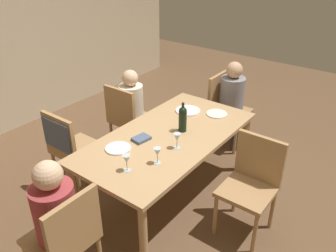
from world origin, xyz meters
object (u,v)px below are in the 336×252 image
Objects in this scene: wine_glass_centre at (157,152)px; wine_glass_near_right at (177,138)px; wine_bottle_tall_green at (183,118)px; chair_near at (252,180)px; dining_table at (168,142)px; chair_left_end at (67,236)px; chair_right_end at (225,105)px; person_woman_host at (133,105)px; dinner_plate_host at (118,148)px; person_man_bearded at (54,217)px; chair_far_right at (127,116)px; dinner_plate_guest_left at (188,111)px; person_man_guest at (234,99)px; dinner_plate_guest_right at (217,114)px; wine_glass_near_left at (127,160)px; chair_far_left at (67,142)px.

wine_glass_centre and wine_glass_near_right have the same top height.
wine_bottle_tall_green is 0.61m from wine_glass_centre.
chair_near is 0.87m from wine_bottle_tall_green.
dining_table is 2.05× the size of chair_near.
chair_left_end is 2.65m from chair_right_end.
person_woman_host reaches higher than wine_glass_centre.
wine_bottle_tall_green is 0.70m from dinner_plate_host.
wine_glass_centre is at bearing -15.09° from person_man_bearded.
chair_far_right reaches higher than wine_glass_centre.
dinner_plate_guest_left is (0.55, 0.14, 0.08)m from dining_table.
dinner_plate_guest_left is (-0.77, 0.17, 0.09)m from person_man_guest.
chair_left_end is at bearing 1.33° from person_man_guest.
dinner_plate_guest_right is at bearing -17.62° from dinner_plate_host.
dinner_plate_host and dinner_plate_guest_right have the same top height.
dining_table is at bearing 7.01° from wine_glass_near_left.
chair_far_right reaches higher than wine_glass_near_right.
chair_right_end is at bearing 3.77° from chair_left_end.
dining_table is at bearing 157.93° from wine_bottle_tall_green.
chair_left_end is 1.23m from chair_far_left.
chair_far_right is at bearing -38.26° from chair_right_end.
wine_glass_near_right is (0.53, -0.12, 0.00)m from wine_glass_near_left.
chair_far_left is 1.19m from wine_bottle_tall_green.
wine_glass_centre is 0.66× the size of dinner_plate_guest_right.
wine_glass_centre is at bearing -35.52° from chair_far_right.
wine_bottle_tall_green is 1.35× the size of dinner_plate_guest_right.
person_man_bearded reaches higher than chair_far_left.
dinner_plate_guest_right is at bearing -1.88° from chair_left_end.
dinner_plate_host is at bearing 156.37° from wine_bottle_tall_green.
person_woman_host is (1.77, 0.95, 0.10)m from chair_left_end.
chair_far_left is 1.14m from person_man_bearded.
chair_near reaches higher than dinner_plate_guest_left.
wine_glass_centre is 1.00× the size of wine_glass_near_right.
chair_right_end is 1.22m from wine_bottle_tall_green.
person_man_guest is 2.00m from wine_glass_near_left.
chair_far_right reaches higher than dinner_plate_host.
person_man_guest is at bearing 1.62° from wine_glass_near_left.
person_woman_host is at bearing 102.46° from dinner_plate_guest_right.
dinner_plate_guest_left is (-0.77, 0.05, 0.20)m from chair_right_end.
chair_near is at bearing -46.12° from wine_glass_near_left.
chair_near is 1.67m from person_man_bearded.
dinner_plate_guest_left is (0.10, -0.72, 0.10)m from person_woman_host.
dinner_plate_guest_left is (0.40, 0.20, -0.13)m from wine_bottle_tall_green.
chair_right_end reaches higher than dinner_plate_host.
wine_glass_near_right is (-0.47, -1.07, 0.30)m from chair_far_right.
person_woman_host is 7.28× the size of wine_glass_near_left.
chair_near is at bearing -71.27° from wine_glass_near_right.
chair_left_end is 3.03× the size of wine_bottle_tall_green.
dinner_plate_guest_right is at bearing 20.29° from chair_right_end.
wine_glass_near_left is at bearing 166.98° from wine_glass_near_right.
chair_left_end is 0.72m from wine_glass_near_left.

